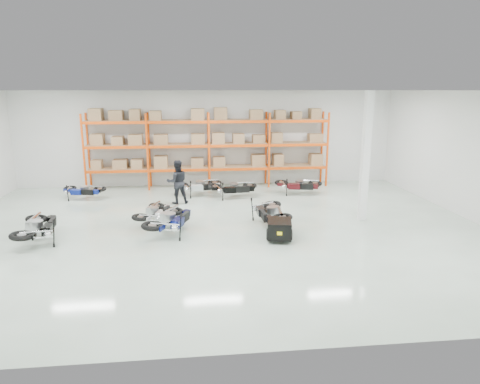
{
  "coord_description": "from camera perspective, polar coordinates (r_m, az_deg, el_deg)",
  "views": [
    {
      "loc": [
        -0.7,
        -13.59,
        4.51
      ],
      "look_at": [
        0.84,
        0.59,
        1.1
      ],
      "focal_mm": 32.0,
      "sensor_mm": 36.0,
      "label": 1
    }
  ],
  "objects": [
    {
      "name": "structural_column",
      "position": [
        15.44,
        16.39,
        4.48
      ],
      "size": [
        0.25,
        0.25,
        4.5
      ],
      "primitive_type": "cube",
      "color": "white",
      "rests_on": "ground"
    },
    {
      "name": "pallet_rack",
      "position": [
        20.18,
        -4.2,
        7.0
      ],
      "size": [
        11.28,
        0.98,
        3.62
      ],
      "color": "#E54A0C",
      "rests_on": "ground"
    },
    {
      "name": "trailer",
      "position": [
        13.18,
        5.28,
        -4.92
      ],
      "size": [
        0.87,
        1.55,
        0.63
      ],
      "rotation": [
        0.0,
        0.0,
        -0.19
      ],
      "color": "black",
      "rests_on": "ground"
    },
    {
      "name": "moto_black_far_left",
      "position": [
        14.28,
        -25.34,
        -3.75
      ],
      "size": [
        1.16,
        2.07,
        1.29
      ],
      "primitive_type": null,
      "rotation": [
        0.0,
        -0.09,
        3.23
      ],
      "color": "black",
      "rests_on": "ground"
    },
    {
      "name": "moto_touring_right",
      "position": [
        14.62,
        4.07,
        -2.15
      ],
      "size": [
        1.01,
        1.96,
        1.25
      ],
      "primitive_type": null,
      "rotation": [
        0.0,
        -0.09,
        0.03
      ],
      "color": "black",
      "rests_on": "ground"
    },
    {
      "name": "moto_silver_left",
      "position": [
        14.97,
        -11.31,
        -2.26
      ],
      "size": [
        1.32,
        1.9,
        1.12
      ],
      "primitive_type": null,
      "rotation": [
        0.0,
        -0.09,
        2.84
      ],
      "color": "silver",
      "rests_on": "ground"
    },
    {
      "name": "moto_blue_centre",
      "position": [
        13.81,
        -9.23,
        -3.13
      ],
      "size": [
        1.63,
        2.22,
        1.3
      ],
      "primitive_type": null,
      "rotation": [
        0.0,
        -0.09,
        2.78
      ],
      "color": "#060E45",
      "rests_on": "ground"
    },
    {
      "name": "moto_back_d",
      "position": [
        19.07,
        7.79,
        1.33
      ],
      "size": [
        1.95,
        1.28,
        1.16
      ],
      "primitive_type": null,
      "rotation": [
        0.0,
        -0.09,
        1.34
      ],
      "color": "#400C11",
      "rests_on": "ground"
    },
    {
      "name": "moto_back_c",
      "position": [
        18.27,
        -0.91,
        0.94
      ],
      "size": [
        1.86,
        0.98,
        1.18
      ],
      "primitive_type": null,
      "rotation": [
        0.0,
        -0.09,
        1.62
      ],
      "color": "black",
      "rests_on": "ground"
    },
    {
      "name": "moto_back_a",
      "position": [
        19.22,
        -20.26,
        0.53
      ],
      "size": [
        1.74,
        1.12,
        1.04
      ],
      "primitive_type": null,
      "rotation": [
        0.0,
        -0.09,
        1.35
      ],
      "color": "navy",
      "rests_on": "ground"
    },
    {
      "name": "person_back",
      "position": [
        17.47,
        -8.36,
        1.34
      ],
      "size": [
        0.98,
        0.82,
        1.78
      ],
      "primitive_type": "imported",
      "rotation": [
        0.0,
        0.0,
        3.33
      ],
      "color": "black",
      "rests_on": "ground"
    },
    {
      "name": "moto_back_b",
      "position": [
        18.76,
        -5.43,
        1.21
      ],
      "size": [
        1.97,
        1.27,
        1.18
      ],
      "primitive_type": null,
      "rotation": [
        0.0,
        -0.09,
        1.79
      ],
      "color": "#B2B9BC",
      "rests_on": "ground"
    },
    {
      "name": "room",
      "position": [
        13.8,
        -3.21,
        3.99
      ],
      "size": [
        18.0,
        18.0,
        18.0
      ],
      "color": "silver",
      "rests_on": "ground"
    }
  ]
}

